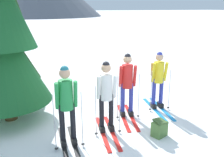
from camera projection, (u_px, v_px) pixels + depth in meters
The scene contains 7 objects.
ground_plane at pixel (113, 124), 5.91m from camera, with size 400.00×400.00×0.00m, color white.
skier_in_green at pixel (66, 102), 4.79m from camera, with size 0.61×1.73×1.70m.
skier_in_white at pixel (106, 93), 5.36m from camera, with size 0.61×1.64×1.66m.
skier_in_red at pixel (127, 82), 6.13m from camera, with size 0.72×1.63×1.68m.
skier_in_yellow at pixel (158, 77), 6.64m from camera, with size 0.61×1.66×1.63m.
pine_tree_far at pixel (8, 33), 7.73m from camera, with size 1.79×1.79×4.32m.
backpack_on_snow_front at pixel (159, 128), 5.34m from camera, with size 0.38×0.33×0.38m.
Camera 1 is at (-2.12, -4.90, 2.78)m, focal length 38.46 mm.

